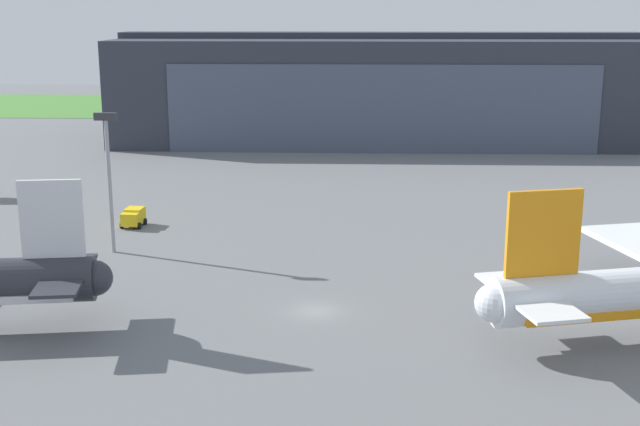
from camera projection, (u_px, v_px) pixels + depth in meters
name	position (u px, v px, depth m)	size (l,w,h in m)	color
ground_plane	(316.00, 311.00, 72.00)	(440.00, 440.00, 0.00)	slate
grass_field_strip	(341.00, 106.00, 223.99)	(440.00, 56.00, 0.08)	#488235
maintenance_hangar	(379.00, 89.00, 165.50)	(102.88, 34.77, 21.28)	#2D333D
ops_van	(133.00, 217.00, 99.87)	(2.70, 3.68, 2.16)	yellow
apron_light_mast	(109.00, 170.00, 87.36)	(2.40, 0.50, 15.15)	#99999E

